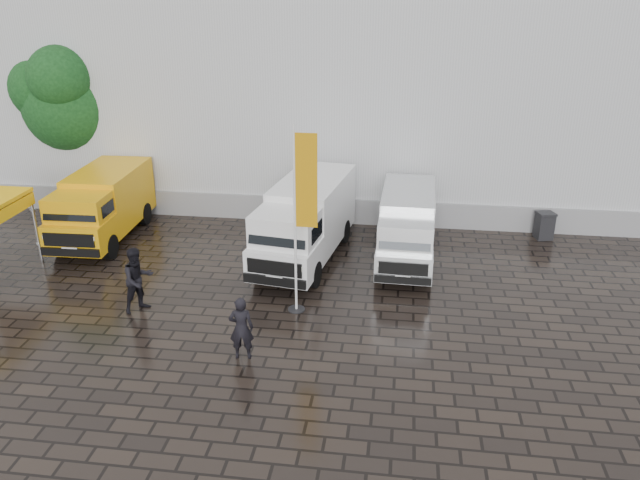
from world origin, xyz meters
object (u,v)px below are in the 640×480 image
object	(u,v)px
flagpole	(301,211)
person_tent	(138,280)
van_white	(305,223)
van_silver	(407,229)
person_front	(241,328)
van_yellow	(102,207)
wheelie_bin	(544,225)

from	to	relation	value
flagpole	person_tent	world-z (taller)	flagpole
van_white	person_tent	bearing A→B (deg)	-126.41
van_silver	person_front	size ratio (longest dim) A/B	3.09
van_white	van_silver	distance (m)	3.45
van_white	flagpole	xyz separation A→B (m)	(0.48, -3.63, 1.79)
van_white	person_tent	size ratio (longest dim) A/B	3.10
van_white	person_front	size ratio (longest dim) A/B	3.55
flagpole	person_tent	xyz separation A→B (m)	(-4.71, -0.60, -2.13)
van_silver	person_tent	bearing A→B (deg)	-147.45
person_tent	van_silver	bearing A→B (deg)	-20.07
van_silver	person_front	world-z (taller)	van_silver
van_yellow	van_silver	xyz separation A→B (m)	(11.13, -0.44, -0.08)
person_front	wheelie_bin	bearing A→B (deg)	-143.00
flagpole	person_front	size ratio (longest dim) A/B	3.20
van_white	wheelie_bin	xyz separation A→B (m)	(8.54, 3.07, -0.81)
van_yellow	wheelie_bin	distance (m)	16.41
van_silver	van_yellow	bearing A→B (deg)	179.20
van_yellow	person_tent	size ratio (longest dim) A/B	2.72
van_yellow	person_tent	xyz separation A→B (m)	(3.48, -5.05, -0.25)
flagpole	wheelie_bin	size ratio (longest dim) A/B	5.37
person_front	van_silver	bearing A→B (deg)	-129.91
flagpole	van_white	bearing A→B (deg)	97.58
flagpole	van_yellow	bearing A→B (deg)	151.43
wheelie_bin	person_front	xyz separation A→B (m)	(-9.19, -9.33, 0.35)
flagpole	wheelie_bin	world-z (taller)	flagpole
van_silver	flagpole	bearing A→B (deg)	-124.79
van_yellow	person_front	world-z (taller)	van_yellow
van_white	van_silver	bearing A→B (deg)	15.07
wheelie_bin	person_tent	xyz separation A→B (m)	(-12.77, -7.29, 0.47)
wheelie_bin	person_front	distance (m)	13.11
wheelie_bin	person_front	world-z (taller)	person_front
van_silver	wheelie_bin	distance (m)	5.81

